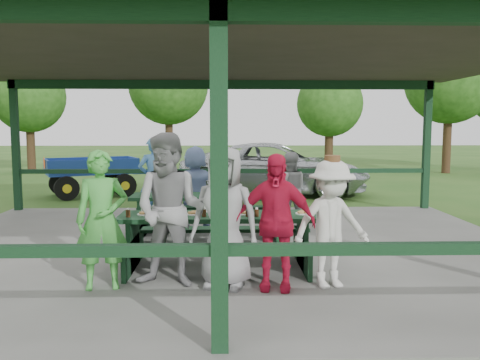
{
  "coord_description": "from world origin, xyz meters",
  "views": [
    {
      "loc": [
        0.06,
        -8.07,
        2.06
      ],
      "look_at": [
        0.27,
        -0.3,
        1.23
      ],
      "focal_mm": 38.0,
      "sensor_mm": 36.0,
      "label": 1
    }
  ],
  "objects_px": {
    "spectator_lblue": "(195,186)",
    "spectator_grey": "(289,190)",
    "picnic_table_near": "(218,234)",
    "contestant_grey_left": "(170,210)",
    "contestant_grey_mid": "(225,217)",
    "pickup_truck": "(275,169)",
    "contestant_green": "(102,220)",
    "contestant_red": "(275,222)",
    "picnic_table_far": "(209,210)",
    "spectator_blue": "(154,179)",
    "farm_trailer": "(92,176)",
    "contestant_white_fedora": "(331,224)"
  },
  "relations": [
    {
      "from": "spectator_lblue",
      "to": "spectator_grey",
      "type": "bearing_deg",
      "value": 165.17
    },
    {
      "from": "picnic_table_near",
      "to": "spectator_grey",
      "type": "distance_m",
      "value": 3.13
    },
    {
      "from": "picnic_table_near",
      "to": "contestant_grey_left",
      "type": "height_order",
      "value": "contestant_grey_left"
    },
    {
      "from": "picnic_table_near",
      "to": "contestant_grey_mid",
      "type": "bearing_deg",
      "value": -83.39
    },
    {
      "from": "pickup_truck",
      "to": "contestant_green",
      "type": "bearing_deg",
      "value": 170.3
    },
    {
      "from": "contestant_red",
      "to": "pickup_truck",
      "type": "distance_m",
      "value": 9.28
    },
    {
      "from": "picnic_table_far",
      "to": "spectator_lblue",
      "type": "distance_m",
      "value": 1.0
    },
    {
      "from": "picnic_table_far",
      "to": "spectator_blue",
      "type": "xyz_separation_m",
      "value": [
        -1.17,
        1.51,
        0.39
      ]
    },
    {
      "from": "farm_trailer",
      "to": "contestant_green",
      "type": "bearing_deg",
      "value": -99.27
    },
    {
      "from": "spectator_lblue",
      "to": "contestant_grey_left",
      "type": "bearing_deg",
      "value": 76.9
    },
    {
      "from": "picnic_table_far",
      "to": "pickup_truck",
      "type": "relative_size",
      "value": 0.48
    },
    {
      "from": "picnic_table_near",
      "to": "farm_trailer",
      "type": "relative_size",
      "value": 0.8
    },
    {
      "from": "farm_trailer",
      "to": "spectator_lblue",
      "type": "bearing_deg",
      "value": -81.71
    },
    {
      "from": "contestant_grey_mid",
      "to": "contestant_red",
      "type": "xyz_separation_m",
      "value": [
        0.6,
        -0.11,
        -0.04
      ]
    },
    {
      "from": "contestant_grey_left",
      "to": "farm_trailer",
      "type": "relative_size",
      "value": 0.56
    },
    {
      "from": "contestant_red",
      "to": "farm_trailer",
      "type": "height_order",
      "value": "contestant_red"
    },
    {
      "from": "spectator_blue",
      "to": "pickup_truck",
      "type": "relative_size",
      "value": 0.31
    },
    {
      "from": "contestant_grey_mid",
      "to": "spectator_grey",
      "type": "xyz_separation_m",
      "value": [
        1.24,
        3.63,
        -0.13
      ]
    },
    {
      "from": "picnic_table_far",
      "to": "pickup_truck",
      "type": "distance_m",
      "value": 6.57
    },
    {
      "from": "contestant_grey_left",
      "to": "spectator_grey",
      "type": "xyz_separation_m",
      "value": [
        1.9,
        3.57,
        -0.21
      ]
    },
    {
      "from": "spectator_blue",
      "to": "contestant_grey_mid",
      "type": "bearing_deg",
      "value": 87.19
    },
    {
      "from": "picnic_table_far",
      "to": "farm_trailer",
      "type": "distance_m",
      "value": 7.07
    },
    {
      "from": "picnic_table_near",
      "to": "pickup_truck",
      "type": "relative_size",
      "value": 0.48
    },
    {
      "from": "picnic_table_near",
      "to": "contestant_grey_mid",
      "type": "distance_m",
      "value": 0.9
    },
    {
      "from": "contestant_grey_mid",
      "to": "spectator_lblue",
      "type": "distance_m",
      "value": 3.77
    },
    {
      "from": "farm_trailer",
      "to": "contestant_white_fedora",
      "type": "bearing_deg",
      "value": -84.42
    },
    {
      "from": "contestant_white_fedora",
      "to": "farm_trailer",
      "type": "relative_size",
      "value": 0.48
    },
    {
      "from": "contestant_red",
      "to": "spectator_lblue",
      "type": "xyz_separation_m",
      "value": [
        -1.18,
        3.83,
        -0.03
      ]
    },
    {
      "from": "contestant_red",
      "to": "spectator_grey",
      "type": "xyz_separation_m",
      "value": [
        0.64,
        3.74,
        -0.09
      ]
    },
    {
      "from": "contestant_grey_mid",
      "to": "spectator_blue",
      "type": "height_order",
      "value": "spectator_blue"
    },
    {
      "from": "picnic_table_far",
      "to": "farm_trailer",
      "type": "height_order",
      "value": "farm_trailer"
    },
    {
      "from": "spectator_lblue",
      "to": "spectator_blue",
      "type": "height_order",
      "value": "spectator_blue"
    },
    {
      "from": "spectator_blue",
      "to": "spectator_lblue",
      "type": "bearing_deg",
      "value": 124.48
    },
    {
      "from": "contestant_red",
      "to": "farm_trailer",
      "type": "relative_size",
      "value": 0.49
    },
    {
      "from": "spectator_lblue",
      "to": "pickup_truck",
      "type": "distance_m",
      "value": 5.79
    },
    {
      "from": "contestant_green",
      "to": "contestant_grey_mid",
      "type": "distance_m",
      "value": 1.47
    },
    {
      "from": "picnic_table_near",
      "to": "picnic_table_far",
      "type": "xyz_separation_m",
      "value": [
        -0.2,
        2.0,
        -0.0
      ]
    },
    {
      "from": "picnic_table_near",
      "to": "spectator_lblue",
      "type": "xyz_separation_m",
      "value": [
        -0.49,
        2.91,
        0.31
      ]
    },
    {
      "from": "contestant_grey_left",
      "to": "farm_trailer",
      "type": "bearing_deg",
      "value": 123.13
    },
    {
      "from": "contestant_red",
      "to": "spectator_lblue",
      "type": "height_order",
      "value": "contestant_red"
    },
    {
      "from": "pickup_truck",
      "to": "farm_trailer",
      "type": "relative_size",
      "value": 1.65
    },
    {
      "from": "contestant_red",
      "to": "picnic_table_far",
      "type": "bearing_deg",
      "value": 116.58
    },
    {
      "from": "contestant_green",
      "to": "farm_trailer",
      "type": "height_order",
      "value": "contestant_green"
    },
    {
      "from": "picnic_table_near",
      "to": "spectator_grey",
      "type": "xyz_separation_m",
      "value": [
        1.33,
        2.82,
        0.25
      ]
    },
    {
      "from": "picnic_table_far",
      "to": "spectator_lblue",
      "type": "relative_size",
      "value": 1.71
    },
    {
      "from": "spectator_grey",
      "to": "picnic_table_near",
      "type": "bearing_deg",
      "value": 65.21
    },
    {
      "from": "spectator_lblue",
      "to": "spectator_grey",
      "type": "relative_size",
      "value": 1.08
    },
    {
      "from": "contestant_grey_left",
      "to": "pickup_truck",
      "type": "distance_m",
      "value": 9.33
    },
    {
      "from": "picnic_table_far",
      "to": "spectator_lblue",
      "type": "height_order",
      "value": "spectator_lblue"
    },
    {
      "from": "contestant_red",
      "to": "spectator_blue",
      "type": "bearing_deg",
      "value": 124.6
    }
  ]
}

